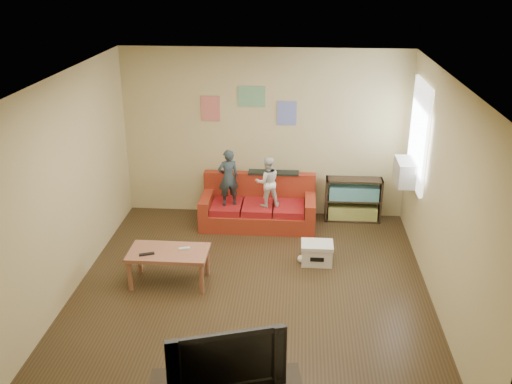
# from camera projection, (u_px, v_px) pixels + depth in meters

# --- Properties ---
(room_shell) EXTENTS (4.52, 5.02, 2.72)m
(room_shell) POSITION_uv_depth(u_px,v_px,m) (251.00, 194.00, 6.72)
(room_shell) COLOR #3F2F1A
(room_shell) RESTS_ON ground
(sofa) EXTENTS (1.79, 0.82, 0.79)m
(sofa) POSITION_uv_depth(u_px,v_px,m) (258.00, 208.00, 9.03)
(sofa) COLOR #9A2D18
(sofa) RESTS_ON ground
(child_a) EXTENTS (0.38, 0.32, 0.89)m
(child_a) POSITION_uv_depth(u_px,v_px,m) (228.00, 178.00, 8.71)
(child_a) COLOR #29363B
(child_a) RESTS_ON sofa
(child_b) EXTENTS (0.45, 0.39, 0.79)m
(child_b) POSITION_uv_depth(u_px,v_px,m) (267.00, 182.00, 8.68)
(child_b) COLOR white
(child_b) RESTS_ON sofa
(coffee_table) EXTENTS (1.02, 0.56, 0.46)m
(coffee_table) POSITION_uv_depth(u_px,v_px,m) (169.00, 256.00, 7.31)
(coffee_table) COLOR #A26449
(coffee_table) RESTS_ON ground
(remote) EXTENTS (0.20, 0.11, 0.02)m
(remote) POSITION_uv_depth(u_px,v_px,m) (147.00, 254.00, 7.19)
(remote) COLOR black
(remote) RESTS_ON coffee_table
(game_controller) EXTENTS (0.15, 0.08, 0.03)m
(game_controller) POSITION_uv_depth(u_px,v_px,m) (184.00, 249.00, 7.31)
(game_controller) COLOR silver
(game_controller) RESTS_ON coffee_table
(bookshelf) EXTENTS (0.89, 0.27, 0.71)m
(bookshelf) POSITION_uv_depth(u_px,v_px,m) (353.00, 202.00, 9.13)
(bookshelf) COLOR #332619
(bookshelf) RESTS_ON ground
(window) EXTENTS (0.04, 1.08, 1.48)m
(window) POSITION_uv_depth(u_px,v_px,m) (419.00, 135.00, 7.97)
(window) COLOR white
(window) RESTS_ON room_shell
(ac_unit) EXTENTS (0.28, 0.55, 0.35)m
(ac_unit) POSITION_uv_depth(u_px,v_px,m) (406.00, 172.00, 8.19)
(ac_unit) COLOR #B7B2A3
(ac_unit) RESTS_ON window
(artwork_left) EXTENTS (0.30, 0.01, 0.40)m
(artwork_left) POSITION_uv_depth(u_px,v_px,m) (210.00, 109.00, 8.92)
(artwork_left) COLOR #D87266
(artwork_left) RESTS_ON room_shell
(artwork_center) EXTENTS (0.42, 0.01, 0.32)m
(artwork_center) POSITION_uv_depth(u_px,v_px,m) (252.00, 97.00, 8.80)
(artwork_center) COLOR #72B27F
(artwork_center) RESTS_ON room_shell
(artwork_right) EXTENTS (0.30, 0.01, 0.38)m
(artwork_right) POSITION_uv_depth(u_px,v_px,m) (287.00, 113.00, 8.85)
(artwork_right) COLOR #727FCC
(artwork_right) RESTS_ON room_shell
(file_box) EXTENTS (0.44, 0.33, 0.30)m
(file_box) POSITION_uv_depth(u_px,v_px,m) (317.00, 253.00, 7.88)
(file_box) COLOR white
(file_box) RESTS_ON ground
(television) EXTENTS (1.01, 0.44, 0.59)m
(television) POSITION_uv_depth(u_px,v_px,m) (225.00, 355.00, 4.85)
(television) COLOR black
(television) RESTS_ON tv_stand
(tissue) EXTENTS (0.11, 0.11, 0.10)m
(tissue) POSITION_uv_depth(u_px,v_px,m) (301.00, 259.00, 7.93)
(tissue) COLOR white
(tissue) RESTS_ON ground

